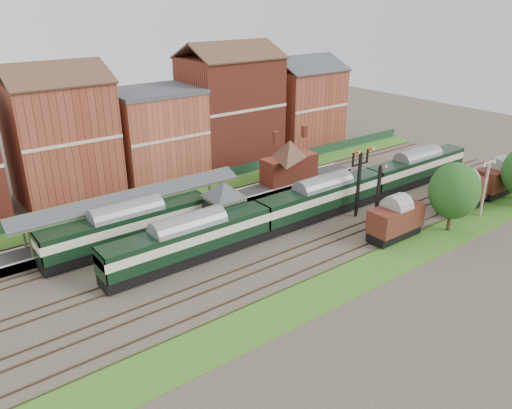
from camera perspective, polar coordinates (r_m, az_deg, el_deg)
ground at (r=55.18m, az=0.95°, el=-3.61°), size 160.00×160.00×0.00m
grass_back at (r=67.35m, az=-7.51°, el=1.29°), size 90.00×4.50×0.06m
grass_front at (r=47.53m, az=10.04°, el=-8.67°), size 90.00×5.00×0.06m
fence at (r=68.73m, az=-8.39°, el=2.33°), size 90.00×0.12×1.50m
platform at (r=59.89m, az=-8.63°, el=-1.12°), size 55.00×3.40×1.00m
signal_box at (r=54.63m, az=-3.62°, el=-0.25°), size 5.40×5.40×6.00m
brick_hut at (r=59.84m, az=2.79°, el=-0.17°), size 3.20×2.64×2.94m
station_building at (r=67.78m, az=3.84°, el=5.11°), size 8.10×8.10×5.90m
canopy at (r=55.98m, az=-14.22°, el=1.19°), size 26.00×3.89×4.08m
semaphore_bracket at (r=59.45m, az=11.65°, el=2.77°), size 3.60×0.25×8.18m
semaphore_siding at (r=55.50m, az=13.68°, el=0.58°), size 1.23×0.25×8.00m
yard_lamp at (r=64.46m, az=24.74°, el=2.06°), size 2.60×0.22×7.00m
town_backdrop at (r=72.77m, az=-11.55°, el=8.44°), size 69.00×10.00×16.00m
dmu_train at (r=59.54m, az=7.61°, el=0.83°), size 54.57×2.87×4.19m
platform_railcar at (r=53.37m, az=-14.44°, el=-2.42°), size 18.24×2.87×4.20m
goods_van_a at (r=55.80m, az=15.65°, el=-1.68°), size 6.46×2.80×3.92m
goods_van_b at (r=65.93m, az=22.54°, el=1.26°), size 6.60×2.86×4.01m
goods_van_c at (r=72.69m, az=25.84°, el=2.68°), size 6.75×2.93×4.10m
tree_far at (r=58.60m, az=21.72°, el=1.47°), size 5.47×5.47×7.98m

